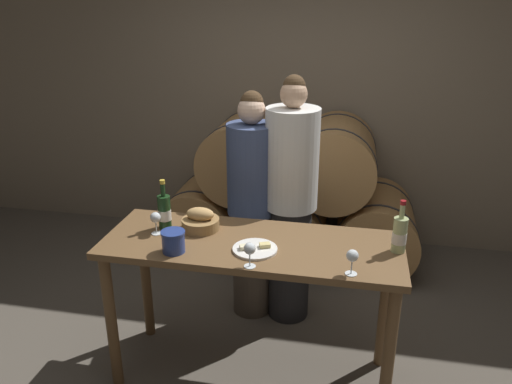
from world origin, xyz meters
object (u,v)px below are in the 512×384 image
Objects in this scene: person_left at (252,207)px; cheese_plate at (255,249)px; tasting_table at (252,264)px; bread_basket at (200,221)px; wine_glass_far_left at (155,218)px; wine_glass_center at (352,257)px; wine_bottle_red at (164,212)px; wine_bottle_white at (400,234)px; person_right at (291,203)px; blue_crock at (173,241)px; wine_glass_left at (250,250)px.

person_left is 0.79m from cheese_plate.
tasting_table is 0.39m from bread_basket.
wine_glass_far_left and wine_glass_center have the same top height.
tasting_table is at bearing 0.68° from wine_glass_far_left.
wine_bottle_red is 0.60m from cheese_plate.
tasting_table is at bearing -176.51° from wine_bottle_white.
wine_bottle_red is at bearing 178.62° from wine_bottle_white.
tasting_table is at bearing -78.13° from person_left.
tasting_table is 0.96× the size of person_right.
tasting_table is at bearing 112.25° from cheese_plate.
bread_basket reaches higher than wine_glass_far_left.
wine_glass_center is (0.93, -0.05, 0.03)m from blue_crock.
person_right is 1.00m from blue_crock.
tasting_table is 0.60m from wine_glass_far_left.
tasting_table is 12.88× the size of blue_crock.
wine_glass_left is at bearing -80.01° from tasting_table.
cheese_plate is (-0.09, -0.76, 0.04)m from person_right.
wine_bottle_white is at bearing 10.67° from cheese_plate.
tasting_table is 6.88× the size of cheese_plate.
wine_bottle_red is (-0.53, 0.08, 0.24)m from tasting_table.
wine_glass_far_left is 1.00× the size of wine_glass_left.
wine_glass_far_left is 1.00× the size of wine_glass_center.
wine_bottle_red is 2.25× the size of wine_glass_far_left.
wine_glass_center is (0.50, 0.03, 0.00)m from wine_glass_left.
person_right is 13.01× the size of wine_glass_center.
person_left is 12.20× the size of wine_glass_far_left.
wine_glass_far_left is at bearing -135.40° from person_right.
person_right is 13.01× the size of wine_glass_far_left.
tasting_table is at bearing 26.69° from blue_crock.
wine_bottle_red reaches higher than wine_bottle_white.
wine_glass_center is at bearing -52.87° from person_left.
person_left is 5.54× the size of wine_bottle_white.
blue_crock is 0.93m from wine_glass_center.
person_right is 13.01× the size of wine_glass_left.
person_left is (-0.14, 0.67, 0.06)m from tasting_table.
tasting_table is at bearing 156.26° from wine_glass_center.
wine_glass_center is at bearing -16.19° from cheese_plate.
bread_basket is 1.65× the size of wine_glass_far_left.
wine_glass_left is at bearing -10.05° from blue_crock.
person_left is 0.27m from person_right.
bread_basket is at bearing 162.55° from tasting_table.
wine_bottle_red reaches higher than blue_crock.
wine_glass_far_left is (-0.59, 0.09, 0.09)m from cheese_plate.
blue_crock is 0.30m from bread_basket.
wine_glass_center reaches higher than cheese_plate.
wine_bottle_red reaches higher than cheese_plate.
person_right reaches higher than bread_basket.
person_right is (0.27, -0.00, 0.05)m from person_left.
bread_basket is (-0.18, -0.57, 0.13)m from person_left.
wine_glass_center is (0.42, -0.91, 0.12)m from person_right.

